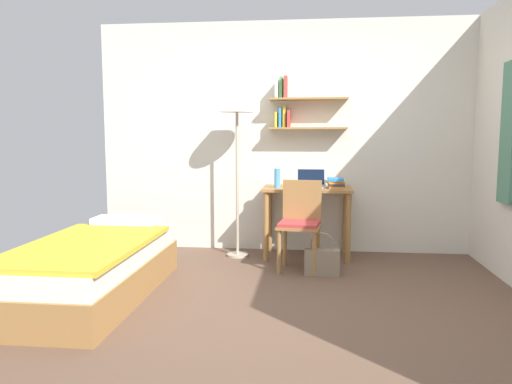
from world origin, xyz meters
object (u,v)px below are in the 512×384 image
Objects in this scene: standing_lamp at (237,111)px; bed at (93,268)px; handbag at (322,261)px; water_bottle at (277,178)px; desk_chair at (300,220)px; book_stack at (336,183)px; laptop at (311,182)px; desk at (307,201)px.

bed is at bearing -123.74° from standing_lamp.
handbag is (0.91, -0.65, -1.45)m from standing_lamp.
water_bottle is at bearing -2.79° from standing_lamp.
desk_chair is 0.49× the size of standing_lamp.
book_stack is (1.06, -0.00, -0.76)m from standing_lamp.
desk_chair reaches higher than bed.
handbag is at bearing 23.59° from bed.
laptop is (1.78, 1.56, 0.58)m from bed.
bed is 2.20× the size of desk_chair.
desk_chair is at bearing -100.68° from laptop.
desk is 0.86m from handbag.
desk_chair is 1.37m from standing_lamp.
desk_chair is at bearing -32.87° from standing_lamp.
water_bottle is at bearing -166.08° from desk.
handbag is at bearing -103.18° from book_stack.
book_stack is at bearing 1.74° from water_bottle.
book_stack is at bearing 76.82° from handbag.
book_stack is 0.95m from handbag.
book_stack is (0.30, -0.06, 0.21)m from desk.
standing_lamp reaches higher than bed.
standing_lamp is 1.11m from laptop.
water_bottle is (-0.26, 0.43, 0.38)m from desk_chair.
handbag is at bearing -77.99° from desk.
water_bottle is (-0.32, -0.08, 0.26)m from desk.
book_stack is at bearing -19.13° from laptop.
bed is 2.35m from desk.
desk reaches higher than bed.
laptop is 0.28m from book_stack.
bed is 2.04× the size of desk.
bed is at bearing -134.39° from water_bottle.
standing_lamp reaches higher than laptop.
bed is 2.44m from laptop.
water_bottle is at bearing 121.09° from desk_chair.
desk_chair is at bearing 31.36° from bed.
standing_lamp is 5.51× the size of laptop.
standing_lamp is at bearing 177.21° from water_bottle.
bed is 2.07m from handbag.
desk_chair reaches higher than desk.
handbag is (0.15, -0.70, -0.47)m from desk.
laptop is (0.10, 0.54, 0.33)m from desk_chair.
desk_chair is 0.67m from book_stack.
desk is 0.21m from laptop.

